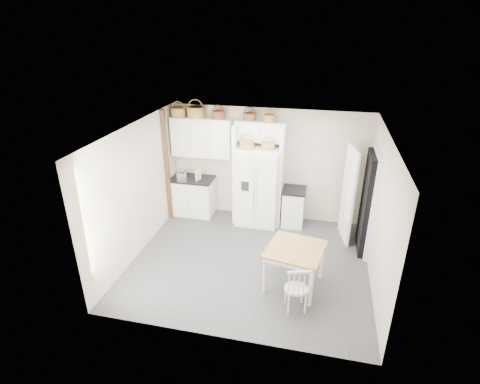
# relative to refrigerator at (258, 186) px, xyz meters

# --- Properties ---
(floor) EXTENTS (4.50, 4.50, 0.00)m
(floor) POSITION_rel_refrigerator_xyz_m (0.15, -1.63, -0.91)
(floor) COLOR #252427
(floor) RESTS_ON ground
(ceiling) EXTENTS (4.50, 4.50, 0.00)m
(ceiling) POSITION_rel_refrigerator_xyz_m (0.15, -1.63, 1.69)
(ceiling) COLOR white
(ceiling) RESTS_ON wall_back
(wall_back) EXTENTS (4.50, 0.00, 4.50)m
(wall_back) POSITION_rel_refrigerator_xyz_m (0.15, 0.37, 0.39)
(wall_back) COLOR beige
(wall_back) RESTS_ON floor
(wall_left) EXTENTS (0.00, 4.00, 4.00)m
(wall_left) POSITION_rel_refrigerator_xyz_m (-2.10, -1.63, 0.39)
(wall_left) COLOR beige
(wall_left) RESTS_ON floor
(wall_right) EXTENTS (0.00, 4.00, 4.00)m
(wall_right) POSITION_rel_refrigerator_xyz_m (2.40, -1.63, 0.39)
(wall_right) COLOR beige
(wall_right) RESTS_ON floor
(refrigerator) EXTENTS (0.94, 0.75, 1.81)m
(refrigerator) POSITION_rel_refrigerator_xyz_m (0.00, 0.00, 0.00)
(refrigerator) COLOR white
(refrigerator) RESTS_ON floor
(base_cab_left) EXTENTS (0.96, 0.61, 0.89)m
(base_cab_left) POSITION_rel_refrigerator_xyz_m (-1.59, 0.07, -0.46)
(base_cab_left) COLOR silver
(base_cab_left) RESTS_ON floor
(base_cab_right) EXTENTS (0.48, 0.57, 0.84)m
(base_cab_right) POSITION_rel_refrigerator_xyz_m (0.82, 0.07, -0.49)
(base_cab_right) COLOR silver
(base_cab_right) RESTS_ON floor
(dining_table) EXTENTS (1.08, 1.08, 0.77)m
(dining_table) POSITION_rel_refrigerator_xyz_m (1.05, -2.17, -0.52)
(dining_table) COLOR #A77039
(dining_table) RESTS_ON floor
(windsor_chair) EXTENTS (0.47, 0.44, 0.79)m
(windsor_chair) POSITION_rel_refrigerator_xyz_m (1.14, -2.76, -0.51)
(windsor_chair) COLOR silver
(windsor_chair) RESTS_ON floor
(counter_left) EXTENTS (1.00, 0.65, 0.04)m
(counter_left) POSITION_rel_refrigerator_xyz_m (-1.59, 0.07, 0.00)
(counter_left) COLOR black
(counter_left) RESTS_ON base_cab_left
(counter_right) EXTENTS (0.51, 0.61, 0.04)m
(counter_right) POSITION_rel_refrigerator_xyz_m (0.82, 0.07, -0.05)
(counter_right) COLOR black
(counter_right) RESTS_ON base_cab_right
(toaster) EXTENTS (0.25, 0.19, 0.15)m
(toaster) POSITION_rel_refrigerator_xyz_m (-1.81, -0.03, 0.10)
(toaster) COLOR silver
(toaster) RESTS_ON counter_left
(cookbook_red) EXTENTS (0.04, 0.15, 0.22)m
(cookbook_red) POSITION_rel_refrigerator_xyz_m (-1.41, -0.01, 0.14)
(cookbook_red) COLOR #B43B2B
(cookbook_red) RESTS_ON counter_left
(cookbook_cream) EXTENTS (0.08, 0.18, 0.27)m
(cookbook_cream) POSITION_rel_refrigerator_xyz_m (-1.41, -0.01, 0.16)
(cookbook_cream) COLOR #F4E1CA
(cookbook_cream) RESTS_ON counter_left
(basket_upper_a) EXTENTS (0.33, 0.33, 0.19)m
(basket_upper_a) POSITION_rel_refrigerator_xyz_m (-1.88, 0.20, 1.54)
(basket_upper_a) COLOR brown
(basket_upper_a) RESTS_ON upper_cabinet
(basket_upper_b) EXTENTS (0.39, 0.39, 0.23)m
(basket_upper_b) POSITION_rel_refrigerator_xyz_m (-1.47, 0.20, 1.56)
(basket_upper_b) COLOR brown
(basket_upper_b) RESTS_ON upper_cabinet
(basket_upper_c) EXTENTS (0.29, 0.29, 0.17)m
(basket_upper_c) POSITION_rel_refrigerator_xyz_m (-0.95, 0.20, 1.53)
(basket_upper_c) COLOR brown
(basket_upper_c) RESTS_ON upper_cabinet
(basket_bridge_a) EXTENTS (0.28, 0.28, 0.16)m
(basket_bridge_a) POSITION_rel_refrigerator_xyz_m (-0.25, 0.20, 1.52)
(basket_bridge_a) COLOR brown
(basket_bridge_a) RESTS_ON bridge_cabinet
(basket_bridge_b) EXTENTS (0.25, 0.25, 0.14)m
(basket_bridge_b) POSITION_rel_refrigerator_xyz_m (0.17, 0.20, 1.52)
(basket_bridge_b) COLOR brown
(basket_bridge_b) RESTS_ON bridge_cabinet
(basket_fridge_a) EXTENTS (0.32, 0.32, 0.17)m
(basket_fridge_a) POSITION_rel_refrigerator_xyz_m (-0.25, -0.10, 0.99)
(basket_fridge_a) COLOR brown
(basket_fridge_a) RESTS_ON refrigerator
(basket_fridge_b) EXTENTS (0.29, 0.29, 0.16)m
(basket_fridge_b) POSITION_rel_refrigerator_xyz_m (0.21, -0.10, 0.98)
(basket_fridge_b) COLOR brown
(basket_fridge_b) RESTS_ON refrigerator
(upper_cabinet) EXTENTS (1.40, 0.34, 0.90)m
(upper_cabinet) POSITION_rel_refrigerator_xyz_m (-1.35, 0.20, 0.99)
(upper_cabinet) COLOR silver
(upper_cabinet) RESTS_ON wall_back
(bridge_cabinet) EXTENTS (1.12, 0.34, 0.45)m
(bridge_cabinet) POSITION_rel_refrigerator_xyz_m (-0.00, 0.20, 1.22)
(bridge_cabinet) COLOR silver
(bridge_cabinet) RESTS_ON wall_back
(fridge_panel_left) EXTENTS (0.08, 0.60, 2.30)m
(fridge_panel_left) POSITION_rel_refrigerator_xyz_m (-0.51, 0.07, 0.24)
(fridge_panel_left) COLOR silver
(fridge_panel_left) RESTS_ON floor
(fridge_panel_right) EXTENTS (0.08, 0.60, 2.30)m
(fridge_panel_right) POSITION_rel_refrigerator_xyz_m (0.51, 0.07, 0.24)
(fridge_panel_right) COLOR silver
(fridge_panel_right) RESTS_ON floor
(trim_post) EXTENTS (0.09, 0.09, 2.60)m
(trim_post) POSITION_rel_refrigerator_xyz_m (-2.05, -0.28, 0.39)
(trim_post) COLOR #462513
(trim_post) RESTS_ON floor
(doorway_void) EXTENTS (0.18, 0.85, 2.05)m
(doorway_void) POSITION_rel_refrigerator_xyz_m (2.31, -0.63, 0.12)
(doorway_void) COLOR black
(doorway_void) RESTS_ON floor
(door_slab) EXTENTS (0.21, 0.79, 2.05)m
(door_slab) POSITION_rel_refrigerator_xyz_m (1.95, -0.30, 0.12)
(door_slab) COLOR white
(door_slab) RESTS_ON floor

